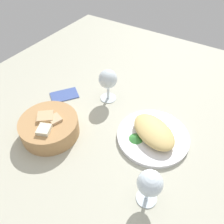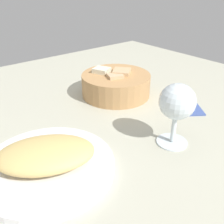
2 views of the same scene
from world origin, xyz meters
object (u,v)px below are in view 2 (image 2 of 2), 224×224
(bread_basket, at_px, (116,84))
(wine_glass_near, at_px, (177,105))
(folded_napkin, at_px, (186,105))
(plate, at_px, (48,166))

(bread_basket, height_order, wine_glass_near, wine_glass_near)
(bread_basket, xyz_separation_m, folded_napkin, (0.10, -0.18, -0.03))
(wine_glass_near, distance_m, folded_napkin, 0.20)
(plate, xyz_separation_m, wine_glass_near, (0.24, -0.09, 0.08))
(bread_basket, distance_m, folded_napkin, 0.21)
(wine_glass_near, relative_size, folded_napkin, 1.21)
(wine_glass_near, bearing_deg, folded_napkin, 27.33)
(bread_basket, xyz_separation_m, wine_glass_near, (-0.07, -0.26, 0.06))
(plate, relative_size, folded_napkin, 2.23)
(plate, distance_m, wine_glass_near, 0.27)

